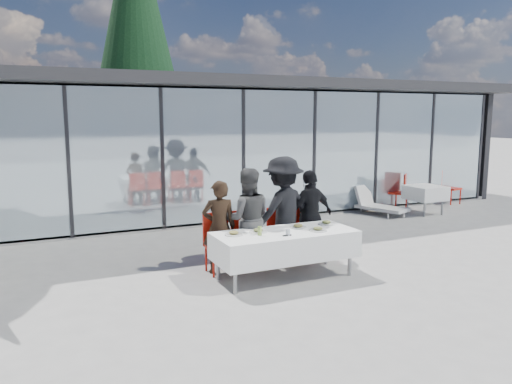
# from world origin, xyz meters

# --- Properties ---
(ground) EXTENTS (90.00, 90.00, 0.00)m
(ground) POSITION_xyz_m (0.00, 0.00, 0.00)
(ground) COLOR gray
(ground) RESTS_ON ground
(pavilion) EXTENTS (14.80, 8.80, 3.44)m
(pavilion) POSITION_xyz_m (2.00, 8.16, 2.15)
(pavilion) COLOR gray
(pavilion) RESTS_ON ground
(treeline) EXTENTS (62.50, 2.00, 4.40)m
(treeline) POSITION_xyz_m (-2.00, 28.00, 2.20)
(treeline) COLOR #123511
(treeline) RESTS_ON ground
(dining_table) EXTENTS (2.26, 0.96, 0.75)m
(dining_table) POSITION_xyz_m (-0.00, -0.01, 0.54)
(dining_table) COLOR white
(dining_table) RESTS_ON ground
(diner_a) EXTENTS (0.66, 0.66, 1.53)m
(diner_a) POSITION_xyz_m (-0.85, 0.68, 0.77)
(diner_a) COLOR black
(diner_a) RESTS_ON ground
(diner_chair_a) EXTENTS (0.44, 0.44, 0.97)m
(diner_chair_a) POSITION_xyz_m (-0.85, 0.74, 0.54)
(diner_chair_a) COLOR red
(diner_chair_a) RESTS_ON ground
(diner_b) EXTENTS (1.04, 1.04, 1.71)m
(diner_b) POSITION_xyz_m (-0.35, 0.68, 0.85)
(diner_b) COLOR #505050
(diner_b) RESTS_ON ground
(diner_chair_b) EXTENTS (0.44, 0.44, 0.97)m
(diner_chair_b) POSITION_xyz_m (-0.35, 0.74, 0.54)
(diner_chair_b) COLOR red
(diner_chair_b) RESTS_ON ground
(diner_c) EXTENTS (1.49, 1.49, 1.87)m
(diner_c) POSITION_xyz_m (0.32, 0.68, 0.94)
(diner_c) COLOR black
(diner_c) RESTS_ON ground
(diner_chair_c) EXTENTS (0.44, 0.44, 0.97)m
(diner_chair_c) POSITION_xyz_m (0.32, 0.74, 0.54)
(diner_chair_c) COLOR red
(diner_chair_c) RESTS_ON ground
(diner_d) EXTENTS (1.10, 1.10, 1.62)m
(diner_d) POSITION_xyz_m (0.87, 0.68, 0.81)
(diner_d) COLOR black
(diner_d) RESTS_ON ground
(diner_chair_d) EXTENTS (0.44, 0.44, 0.97)m
(diner_chair_d) POSITION_xyz_m (0.87, 0.74, 0.54)
(diner_chair_d) COLOR red
(diner_chair_d) RESTS_ON ground
(plate_a) EXTENTS (0.28, 0.28, 0.07)m
(plate_a) POSITION_xyz_m (-0.82, 0.12, 0.77)
(plate_a) COLOR silver
(plate_a) RESTS_ON dining_table
(plate_b) EXTENTS (0.28, 0.28, 0.07)m
(plate_b) POSITION_xyz_m (-0.41, 0.12, 0.77)
(plate_b) COLOR silver
(plate_b) RESTS_ON dining_table
(plate_c) EXTENTS (0.28, 0.28, 0.07)m
(plate_c) POSITION_xyz_m (0.32, 0.14, 0.77)
(plate_c) COLOR silver
(plate_c) RESTS_ON dining_table
(plate_d) EXTENTS (0.28, 0.28, 0.07)m
(plate_d) POSITION_xyz_m (0.88, 0.17, 0.77)
(plate_d) COLOR silver
(plate_d) RESTS_ON dining_table
(plate_extra) EXTENTS (0.28, 0.28, 0.07)m
(plate_extra) POSITION_xyz_m (0.50, -0.18, 0.77)
(plate_extra) COLOR silver
(plate_extra) RESTS_ON dining_table
(juice_bottle) EXTENTS (0.06, 0.06, 0.14)m
(juice_bottle) POSITION_xyz_m (-0.47, -0.06, 0.82)
(juice_bottle) COLOR #8FB049
(juice_bottle) RESTS_ON dining_table
(drinking_glasses) EXTENTS (0.07, 0.07, 0.10)m
(drinking_glasses) POSITION_xyz_m (-0.08, -0.24, 0.80)
(drinking_glasses) COLOR silver
(drinking_glasses) RESTS_ON dining_table
(folded_eyeglasses) EXTENTS (0.14, 0.03, 0.01)m
(folded_eyeglasses) POSITION_xyz_m (-0.10, -0.26, 0.76)
(folded_eyeglasses) COLOR black
(folded_eyeglasses) RESTS_ON dining_table
(spare_table_right) EXTENTS (0.86, 0.86, 0.74)m
(spare_table_right) POSITION_xyz_m (5.78, 3.03, 0.55)
(spare_table_right) COLOR white
(spare_table_right) RESTS_ON ground
(spare_chair_a) EXTENTS (0.52, 0.52, 0.97)m
(spare_chair_a) POSITION_xyz_m (7.55, 3.96, 0.54)
(spare_chair_a) COLOR red
(spare_chair_a) RESTS_ON ground
(spare_chair_b) EXTENTS (0.62, 0.62, 0.97)m
(spare_chair_b) POSITION_xyz_m (5.64, 3.82, 0.54)
(spare_chair_b) COLOR red
(spare_chair_b) RESTS_ON ground
(lounger) EXTENTS (1.02, 1.46, 0.72)m
(lounger) POSITION_xyz_m (4.62, 3.55, 0.26)
(lounger) COLOR silver
(lounger) RESTS_ON ground
(conifer_tree) EXTENTS (4.00, 4.00, 10.50)m
(conifer_tree) POSITION_xyz_m (0.50, 13.00, 5.99)
(conifer_tree) COLOR #382316
(conifer_tree) RESTS_ON ground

